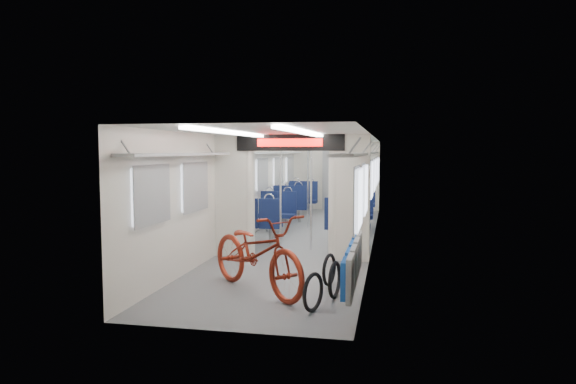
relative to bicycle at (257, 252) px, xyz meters
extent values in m
plane|color=#515456|center=(0.03, 4.38, -0.57)|extent=(12.00, 12.00, 0.00)
cube|color=beige|center=(-1.42, 4.38, 0.58)|extent=(0.02, 12.00, 2.30)
cube|color=beige|center=(1.48, 4.38, 0.58)|extent=(0.02, 12.00, 2.30)
cube|color=beige|center=(0.03, 10.38, 0.58)|extent=(2.90, 0.02, 2.30)
cube|color=beige|center=(0.03, -1.62, 0.58)|extent=(2.90, 0.02, 2.30)
cube|color=silver|center=(0.03, 4.38, 1.73)|extent=(2.90, 12.00, 0.02)
cube|color=white|center=(-0.52, 4.38, 1.70)|extent=(0.12, 11.40, 0.04)
cube|color=white|center=(0.58, 4.38, 1.70)|extent=(0.12, 11.40, 0.04)
cube|color=beige|center=(-1.10, 2.38, 0.43)|extent=(0.65, 0.18, 2.00)
cube|color=beige|center=(1.15, 2.38, 0.43)|extent=(0.65, 0.18, 2.00)
cube|color=beige|center=(0.03, 2.38, 1.58)|extent=(2.90, 0.18, 0.30)
cylinder|color=beige|center=(-0.77, 2.38, 0.43)|extent=(0.20, 0.20, 2.00)
cylinder|color=beige|center=(0.83, 2.38, 0.43)|extent=(0.20, 0.20, 2.00)
cube|color=black|center=(0.03, 2.27, 1.58)|extent=(2.00, 0.03, 0.30)
cube|color=#FF0C07|center=(0.03, 2.25, 1.58)|extent=(1.20, 0.02, 0.14)
cube|color=white|center=(-1.39, -0.42, 0.83)|extent=(0.04, 1.00, 0.75)
cube|color=white|center=(1.45, -0.42, 0.83)|extent=(0.04, 1.00, 0.75)
cube|color=white|center=(-1.39, 1.18, 0.83)|extent=(0.04, 1.00, 0.75)
cube|color=white|center=(1.45, 1.18, 0.83)|extent=(0.04, 1.00, 0.75)
cube|color=white|center=(-1.39, 3.88, 0.83)|extent=(0.04, 1.00, 0.75)
cube|color=white|center=(1.45, 3.88, 0.83)|extent=(0.04, 1.00, 0.75)
cube|color=white|center=(-1.39, 5.78, 0.83)|extent=(0.04, 1.00, 0.75)
cube|color=white|center=(1.45, 5.78, 0.83)|extent=(0.04, 1.00, 0.75)
cube|color=white|center=(-1.39, 7.68, 0.83)|extent=(0.04, 1.00, 0.75)
cube|color=white|center=(1.45, 7.68, 0.83)|extent=(0.04, 1.00, 0.75)
cube|color=white|center=(-1.39, 9.48, 0.83)|extent=(0.04, 1.00, 0.75)
cube|color=white|center=(1.45, 9.48, 0.83)|extent=(0.04, 1.00, 0.75)
cube|color=gray|center=(-1.24, 0.38, 1.38)|extent=(0.30, 3.60, 0.04)
cube|color=gray|center=(1.30, 0.38, 1.38)|extent=(0.30, 3.60, 0.04)
cube|color=gray|center=(-1.24, 6.38, 1.38)|extent=(0.30, 7.60, 0.04)
cube|color=gray|center=(1.30, 6.38, 1.38)|extent=(0.30, 7.60, 0.04)
cube|color=gray|center=(0.03, 10.32, 0.43)|extent=(0.90, 0.05, 2.00)
imported|color=maroon|center=(0.00, 0.00, 0.00)|extent=(2.12, 2.01, 1.14)
cube|color=gray|center=(1.41, -1.27, 0.01)|extent=(0.06, 0.45, 0.50)
cube|color=#11419E|center=(1.35, -1.27, 0.01)|extent=(0.06, 0.41, 0.43)
cube|color=gray|center=(1.41, -0.72, 0.01)|extent=(0.06, 0.45, 0.50)
cube|color=#11419E|center=(1.35, -0.72, 0.01)|extent=(0.06, 0.41, 0.43)
cube|color=gray|center=(1.41, -0.17, 0.01)|extent=(0.06, 0.45, 0.50)
cube|color=#11419E|center=(1.35, -0.17, 0.01)|extent=(0.06, 0.41, 0.43)
cube|color=gray|center=(1.41, 0.38, 0.01)|extent=(0.06, 0.45, 0.50)
cube|color=#11419E|center=(1.35, 0.38, 0.01)|extent=(0.06, 0.41, 0.43)
torus|color=black|center=(0.92, -0.74, -0.34)|extent=(0.22, 0.49, 0.50)
torus|color=black|center=(1.11, -0.10, -0.34)|extent=(0.14, 0.51, 0.51)
torus|color=black|center=(0.97, 0.52, -0.35)|extent=(0.17, 0.49, 0.49)
cube|color=#0D163C|center=(-0.67, 3.73, -0.17)|extent=(0.44, 0.41, 0.10)
cylinder|color=gray|center=(-0.67, 3.73, -0.40)|extent=(0.10, 0.10, 0.35)
cube|color=#0D163C|center=(-0.67, 3.57, 0.15)|extent=(0.44, 0.08, 0.54)
torus|color=silver|center=(-0.67, 3.57, 0.42)|extent=(0.22, 0.03, 0.22)
cube|color=#0D163C|center=(-0.67, 5.40, -0.17)|extent=(0.44, 0.41, 0.10)
cylinder|color=gray|center=(-0.67, 5.40, -0.40)|extent=(0.10, 0.10, 0.35)
cube|color=#0D163C|center=(-0.67, 5.57, 0.15)|extent=(0.44, 0.08, 0.54)
torus|color=silver|center=(-0.67, 5.57, 0.42)|extent=(0.22, 0.03, 0.22)
cube|color=#0D163C|center=(-1.14, 3.73, -0.17)|extent=(0.44, 0.41, 0.10)
cylinder|color=gray|center=(-1.14, 3.73, -0.40)|extent=(0.10, 0.10, 0.35)
cube|color=#0D163C|center=(-1.14, 3.57, 0.15)|extent=(0.44, 0.08, 0.54)
torus|color=silver|center=(-1.14, 3.57, 0.42)|extent=(0.22, 0.03, 0.22)
cube|color=#0D163C|center=(-1.14, 5.40, -0.17)|extent=(0.44, 0.41, 0.10)
cylinder|color=gray|center=(-1.14, 5.40, -0.40)|extent=(0.10, 0.10, 0.35)
cube|color=#0D163C|center=(-1.14, 5.57, 0.15)|extent=(0.44, 0.08, 0.54)
torus|color=silver|center=(-1.14, 5.57, 0.42)|extent=(0.22, 0.03, 0.22)
cube|color=#0D163C|center=(0.73, 3.88, -0.17)|extent=(0.47, 0.44, 0.10)
cylinder|color=gray|center=(0.73, 3.88, -0.40)|extent=(0.10, 0.10, 0.35)
cube|color=#0D163C|center=(0.73, 3.70, 0.17)|extent=(0.47, 0.08, 0.57)
torus|color=silver|center=(0.73, 3.70, 0.45)|extent=(0.24, 0.03, 0.24)
cube|color=#0D163C|center=(0.73, 5.65, -0.17)|extent=(0.47, 0.44, 0.10)
cylinder|color=gray|center=(0.73, 5.65, -0.40)|extent=(0.10, 0.10, 0.35)
cube|color=#0D163C|center=(0.73, 5.83, 0.17)|extent=(0.47, 0.08, 0.57)
torus|color=silver|center=(0.73, 5.83, 0.45)|extent=(0.24, 0.03, 0.24)
cube|color=#0D163C|center=(1.20, 3.88, -0.17)|extent=(0.47, 0.44, 0.10)
cylinder|color=gray|center=(1.20, 3.88, -0.40)|extent=(0.10, 0.10, 0.35)
cube|color=#0D163C|center=(1.20, 3.70, 0.17)|extent=(0.47, 0.08, 0.57)
torus|color=silver|center=(1.20, 3.70, 0.45)|extent=(0.24, 0.03, 0.24)
cube|color=#0D163C|center=(1.20, 5.65, -0.17)|extent=(0.47, 0.44, 0.10)
cylinder|color=gray|center=(1.20, 5.65, -0.40)|extent=(0.10, 0.10, 0.35)
cube|color=#0D163C|center=(1.20, 5.83, 0.17)|extent=(0.47, 0.08, 0.57)
torus|color=silver|center=(1.20, 5.83, 0.45)|extent=(0.24, 0.03, 0.24)
cube|color=#0D163C|center=(-0.67, 7.27, -0.17)|extent=(0.47, 0.44, 0.10)
cylinder|color=gray|center=(-0.67, 7.27, -0.40)|extent=(0.10, 0.10, 0.35)
cube|color=#0D163C|center=(-0.67, 7.09, 0.17)|extent=(0.47, 0.08, 0.58)
torus|color=silver|center=(-0.67, 7.09, 0.46)|extent=(0.24, 0.03, 0.24)
cube|color=#0D163C|center=(-0.67, 9.06, -0.17)|extent=(0.47, 0.44, 0.10)
cylinder|color=gray|center=(-0.67, 9.06, -0.40)|extent=(0.10, 0.10, 0.35)
cube|color=#0D163C|center=(-0.67, 9.24, 0.17)|extent=(0.47, 0.08, 0.58)
torus|color=silver|center=(-0.67, 9.24, 0.46)|extent=(0.24, 0.03, 0.24)
cube|color=#0D163C|center=(-1.14, 7.27, -0.17)|extent=(0.47, 0.44, 0.10)
cylinder|color=gray|center=(-1.14, 7.27, -0.40)|extent=(0.10, 0.10, 0.35)
cube|color=#0D163C|center=(-1.14, 7.09, 0.17)|extent=(0.47, 0.08, 0.58)
torus|color=silver|center=(-1.14, 7.09, 0.46)|extent=(0.24, 0.03, 0.24)
cube|color=#0D163C|center=(-1.14, 9.06, -0.17)|extent=(0.47, 0.44, 0.10)
cylinder|color=gray|center=(-1.14, 9.06, -0.40)|extent=(0.10, 0.10, 0.35)
cube|color=#0D163C|center=(-1.14, 9.24, 0.17)|extent=(0.47, 0.08, 0.58)
torus|color=silver|center=(-1.14, 9.24, 0.46)|extent=(0.24, 0.03, 0.24)
cube|color=#0D163C|center=(0.73, 6.80, -0.17)|extent=(0.41, 0.39, 0.10)
cylinder|color=gray|center=(0.73, 6.80, -0.40)|extent=(0.10, 0.10, 0.35)
cube|color=#0D163C|center=(0.73, 6.65, 0.13)|extent=(0.41, 0.07, 0.51)
torus|color=silver|center=(0.73, 6.65, 0.39)|extent=(0.21, 0.03, 0.21)
cube|color=#0D163C|center=(0.73, 8.36, -0.17)|extent=(0.41, 0.39, 0.10)
cylinder|color=gray|center=(0.73, 8.36, -0.40)|extent=(0.10, 0.10, 0.35)
cube|color=#0D163C|center=(0.73, 8.52, 0.13)|extent=(0.41, 0.07, 0.51)
torus|color=silver|center=(0.73, 8.52, 0.39)|extent=(0.21, 0.03, 0.21)
cube|color=#0D163C|center=(1.20, 6.80, -0.17)|extent=(0.41, 0.39, 0.10)
cylinder|color=gray|center=(1.20, 6.80, -0.40)|extent=(0.10, 0.10, 0.35)
cube|color=#0D163C|center=(1.20, 6.65, 0.13)|extent=(0.41, 0.07, 0.51)
torus|color=silver|center=(1.20, 6.65, 0.39)|extent=(0.21, 0.03, 0.21)
cube|color=#0D163C|center=(1.20, 8.36, -0.17)|extent=(0.41, 0.39, 0.10)
cylinder|color=gray|center=(1.20, 8.36, -0.40)|extent=(0.10, 0.10, 0.35)
cube|color=#0D163C|center=(1.20, 8.52, 0.13)|extent=(0.41, 0.07, 0.51)
torus|color=silver|center=(1.20, 8.52, 0.39)|extent=(0.21, 0.03, 0.21)
cylinder|color=silver|center=(-0.31, 3.04, 0.58)|extent=(0.04, 0.04, 2.30)
cylinder|color=silver|center=(0.28, 3.22, 0.58)|extent=(0.05, 0.05, 2.30)
cylinder|color=silver|center=(-0.26, 6.18, 0.58)|extent=(0.04, 0.04, 2.30)
cylinder|color=silver|center=(0.42, 6.43, 0.58)|extent=(0.04, 0.04, 2.30)
camera|label=1|loc=(1.83, -6.93, 1.43)|focal=32.00mm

